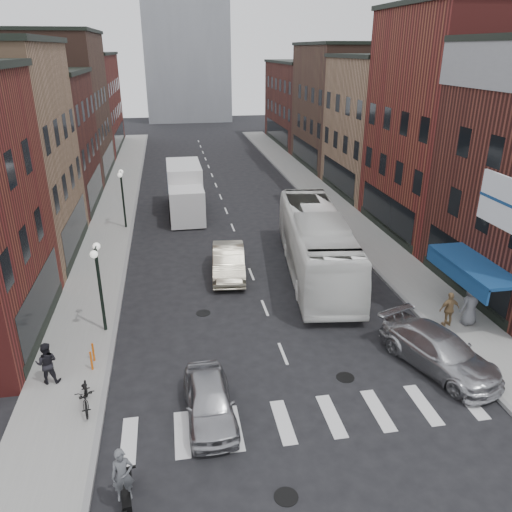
% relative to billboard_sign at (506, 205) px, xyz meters
% --- Properties ---
extents(ground, '(160.00, 160.00, 0.00)m').
position_rel_billboard_sign_xyz_m(ground, '(-8.59, -0.50, -6.13)').
color(ground, black).
rests_on(ground, ground).
extents(sidewalk_left, '(3.00, 74.00, 0.15)m').
position_rel_billboard_sign_xyz_m(sidewalk_left, '(-17.09, 21.50, -6.06)').
color(sidewalk_left, gray).
rests_on(sidewalk_left, ground).
extents(sidewalk_right, '(3.00, 74.00, 0.15)m').
position_rel_billboard_sign_xyz_m(sidewalk_right, '(-0.09, 21.50, -6.06)').
color(sidewalk_right, gray).
rests_on(sidewalk_right, ground).
extents(curb_left, '(0.20, 74.00, 0.16)m').
position_rel_billboard_sign_xyz_m(curb_left, '(-15.59, 21.50, -6.13)').
color(curb_left, gray).
rests_on(curb_left, ground).
extents(curb_right, '(0.20, 74.00, 0.16)m').
position_rel_billboard_sign_xyz_m(curb_right, '(-1.59, 21.50, -6.13)').
color(curb_right, gray).
rests_on(curb_right, ground).
extents(crosswalk_stripes, '(12.00, 2.20, 0.01)m').
position_rel_billboard_sign_xyz_m(crosswalk_stripes, '(-8.59, -3.50, -6.13)').
color(crosswalk_stripes, silver).
rests_on(crosswalk_stripes, ground).
extents(bldg_left_mid_b, '(10.30, 10.20, 10.30)m').
position_rel_billboard_sign_xyz_m(bldg_left_mid_b, '(-23.58, 23.50, -0.98)').
color(bldg_left_mid_b, '#441C18').
rests_on(bldg_left_mid_b, ground).
extents(bldg_left_far_a, '(10.30, 12.20, 13.30)m').
position_rel_billboard_sign_xyz_m(bldg_left_far_a, '(-23.58, 34.50, 0.52)').
color(bldg_left_far_a, '#4A2F25').
rests_on(bldg_left_far_a, ground).
extents(bldg_left_far_b, '(10.30, 16.20, 11.30)m').
position_rel_billboard_sign_xyz_m(bldg_left_far_b, '(-23.58, 48.50, -0.48)').
color(bldg_left_far_b, maroon).
rests_on(bldg_left_far_b, ground).
extents(bldg_right_mid_a, '(10.30, 10.20, 14.30)m').
position_rel_billboard_sign_xyz_m(bldg_right_mid_a, '(6.41, 13.50, 1.02)').
color(bldg_right_mid_a, maroon).
rests_on(bldg_right_mid_a, ground).
extents(bldg_right_mid_b, '(10.30, 10.20, 11.30)m').
position_rel_billboard_sign_xyz_m(bldg_right_mid_b, '(6.41, 23.50, -0.48)').
color(bldg_right_mid_b, '#936F51').
rests_on(bldg_right_mid_b, ground).
extents(bldg_right_far_a, '(10.30, 12.20, 12.30)m').
position_rel_billboard_sign_xyz_m(bldg_right_far_a, '(6.41, 34.50, 0.02)').
color(bldg_right_far_a, '#4A2F25').
rests_on(bldg_right_far_a, ground).
extents(bldg_right_far_b, '(10.30, 16.20, 10.30)m').
position_rel_billboard_sign_xyz_m(bldg_right_far_b, '(6.41, 48.50, -0.98)').
color(bldg_right_far_b, '#441C18').
rests_on(bldg_right_far_b, ground).
extents(awning_blue, '(1.80, 5.00, 0.78)m').
position_rel_billboard_sign_xyz_m(awning_blue, '(0.34, 2.00, -3.50)').
color(awning_blue, navy).
rests_on(awning_blue, ground).
extents(billboard_sign, '(1.52, 3.00, 3.70)m').
position_rel_billboard_sign_xyz_m(billboard_sign, '(0.00, 0.00, 0.00)').
color(billboard_sign, black).
rests_on(billboard_sign, ground).
extents(streetlamp_near, '(0.32, 1.22, 4.11)m').
position_rel_billboard_sign_xyz_m(streetlamp_near, '(-15.99, 3.50, -3.22)').
color(streetlamp_near, black).
rests_on(streetlamp_near, ground).
extents(streetlamp_far, '(0.32, 1.22, 4.11)m').
position_rel_billboard_sign_xyz_m(streetlamp_far, '(-15.99, 17.50, -3.22)').
color(streetlamp_far, black).
rests_on(streetlamp_far, ground).
extents(bike_rack, '(0.08, 0.68, 0.80)m').
position_rel_billboard_sign_xyz_m(bike_rack, '(-16.19, 0.80, -5.58)').
color(bike_rack, '#D8590C').
rests_on(bike_rack, sidewalk_left).
extents(box_truck, '(2.60, 8.24, 3.58)m').
position_rel_billboard_sign_xyz_m(box_truck, '(-11.67, 20.43, -4.36)').
color(box_truck, white).
rests_on(box_truck, ground).
extents(motorcycle_rider, '(0.63, 2.10, 2.14)m').
position_rel_billboard_sign_xyz_m(motorcycle_rider, '(-14.47, -6.20, -5.13)').
color(motorcycle_rider, black).
rests_on(motorcycle_rider, ground).
extents(transit_bus, '(4.52, 12.81, 3.49)m').
position_rel_billboard_sign_xyz_m(transit_bus, '(-5.01, 8.14, -4.39)').
color(transit_bus, white).
rests_on(transit_bus, ground).
extents(sedan_left_near, '(1.76, 4.08, 1.37)m').
position_rel_billboard_sign_xyz_m(sedan_left_near, '(-11.92, -2.83, -5.45)').
color(sedan_left_near, '#A6A6AA').
rests_on(sedan_left_near, ground).
extents(sedan_left_far, '(2.20, 5.07, 1.62)m').
position_rel_billboard_sign_xyz_m(sedan_left_far, '(-9.85, 8.61, -5.32)').
color(sedan_left_far, beige).
rests_on(sedan_left_far, ground).
extents(curb_car, '(3.74, 5.64, 1.52)m').
position_rel_billboard_sign_xyz_m(curb_car, '(-2.79, -1.49, -5.37)').
color(curb_car, '#A9AAAE').
rests_on(curb_car, ground).
extents(parked_bicycle, '(0.92, 1.91, 0.96)m').
position_rel_billboard_sign_xyz_m(parked_bicycle, '(-16.09, -1.72, -5.50)').
color(parked_bicycle, black).
rests_on(parked_bicycle, sidewalk_left).
extents(ped_left_solo, '(0.82, 0.48, 1.66)m').
position_rel_billboard_sign_xyz_m(ped_left_solo, '(-17.66, -0.02, -5.15)').
color(ped_left_solo, black).
rests_on(ped_left_solo, sidewalk_left).
extents(ped_right_b, '(0.99, 0.53, 1.64)m').
position_rel_billboard_sign_xyz_m(ped_right_b, '(-0.85, 1.22, -5.16)').
color(ped_right_b, olive).
rests_on(ped_right_b, sidewalk_right).
extents(ped_right_c, '(1.07, 0.84, 1.95)m').
position_rel_billboard_sign_xyz_m(ped_right_c, '(0.14, 1.18, -5.01)').
color(ped_right_c, slate).
rests_on(ped_right_c, sidewalk_right).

